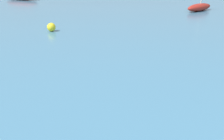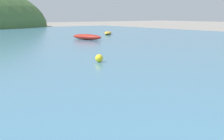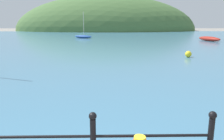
# 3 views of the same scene
# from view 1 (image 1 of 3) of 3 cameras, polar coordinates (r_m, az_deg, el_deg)

# --- Properties ---
(boat_far_left) EXTENTS (3.04, 1.35, 2.92)m
(boat_far_left) POSITION_cam_1_polar(r_m,az_deg,el_deg) (21.97, 18.47, 12.86)
(boat_far_left) COLOR maroon
(boat_far_left) RESTS_ON water
(mooring_buoy) EXTENTS (0.45, 0.45, 0.45)m
(mooring_buoy) POSITION_cam_1_polar(r_m,az_deg,el_deg) (14.22, -13.06, 9.08)
(mooring_buoy) COLOR yellow
(mooring_buoy) RESTS_ON water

